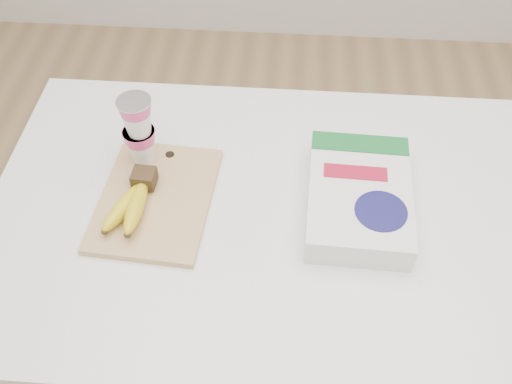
% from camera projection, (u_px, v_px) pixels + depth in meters
% --- Properties ---
extents(room, '(4.00, 4.00, 4.00)m').
position_uv_depth(room, '(276.00, 19.00, 0.85)').
color(room, tan).
rests_on(room, ground).
extents(table, '(1.20, 0.80, 0.90)m').
position_uv_depth(table, '(267.00, 315.00, 1.53)').
color(table, white).
rests_on(table, ground).
extents(cutting_board, '(0.25, 0.33, 0.02)m').
position_uv_depth(cutting_board, '(156.00, 199.00, 1.20)').
color(cutting_board, tan).
rests_on(cutting_board, table).
extents(bananas, '(0.09, 0.18, 0.05)m').
position_uv_depth(bananas, '(133.00, 202.00, 1.16)').
color(bananas, '#382816').
rests_on(bananas, cutting_board).
extents(yogurt_stack, '(0.08, 0.07, 0.17)m').
position_uv_depth(yogurt_stack, '(139.00, 129.00, 1.20)').
color(yogurt_stack, white).
rests_on(yogurt_stack, cutting_board).
extents(cereal_box, '(0.22, 0.31, 0.07)m').
position_uv_depth(cereal_box, '(359.00, 197.00, 1.17)').
color(cereal_box, white).
rests_on(cereal_box, table).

